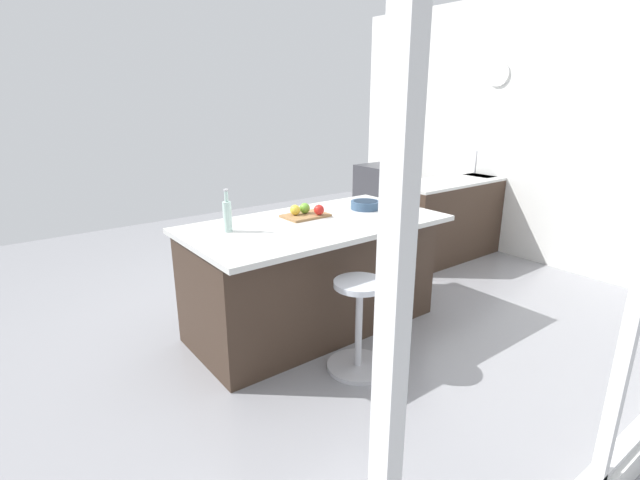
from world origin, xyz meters
The scene contains 12 objects.
ground_plane centered at (0.00, 0.00, 0.00)m, with size 8.12×8.12×0.00m, color gray.
interior_partition_left centered at (-3.12, 0.00, 1.49)m, with size 0.15×4.88×2.97m.
sink_cabinet centered at (-2.78, -0.31, 0.47)m, with size 2.34×0.60×1.21m.
oven_range centered at (-2.77, -1.83, 0.45)m, with size 0.60×0.61×0.90m.
kitchen_island centered at (-0.04, 0.16, 0.47)m, with size 2.05×1.08×0.92m.
stool_by_window centered at (0.10, 0.88, 0.32)m, with size 0.44×0.44×0.67m.
cutting_board centered at (-0.06, 0.04, 0.93)m, with size 0.36×0.24×0.02m, color olive.
apple_green centered at (-0.08, 0.00, 0.99)m, with size 0.09×0.09×0.09m, color #609E2D.
apple_red centered at (-0.14, 0.11, 0.99)m, with size 0.08×0.08×0.08m, color red.
apple_yellow centered at (0.02, 0.00, 0.99)m, with size 0.08×0.08×0.08m, color gold.
water_bottle centered at (0.64, 0.04, 1.05)m, with size 0.06×0.06×0.31m.
fruit_bowl centered at (-0.63, 0.13, 0.96)m, with size 0.25×0.25×0.07m.
Camera 1 is at (2.08, 3.04, 1.87)m, focal length 26.14 mm.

